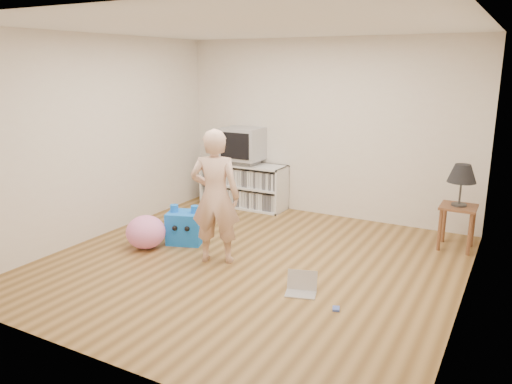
{
  "coord_description": "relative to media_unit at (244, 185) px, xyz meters",
  "views": [
    {
      "loc": [
        2.63,
        -4.66,
        2.23
      ],
      "look_at": [
        -0.15,
        0.4,
        0.74
      ],
      "focal_mm": 35.0,
      "sensor_mm": 36.0,
      "label": 1
    }
  ],
  "objects": [
    {
      "name": "walls",
      "position": [
        1.26,
        -2.04,
        0.95
      ],
      "size": [
        4.52,
        4.52,
        2.6
      ],
      "color": "silver",
      "rests_on": "ground"
    },
    {
      "name": "media_unit",
      "position": [
        0.0,
        0.0,
        0.0
      ],
      "size": [
        1.4,
        0.45,
        0.7
      ],
      "color": "white",
      "rests_on": "ground"
    },
    {
      "name": "laptop",
      "position": [
        2.08,
        -2.44,
        -0.29
      ],
      "size": [
        0.36,
        0.32,
        0.21
      ],
      "rotation": [
        0.0,
        0.0,
        0.29
      ],
      "color": "silver",
      "rests_on": "ground"
    },
    {
      "name": "person",
      "position": [
        0.87,
        -2.15,
        0.42
      ],
      "size": [
        0.66,
        0.55,
        1.54
      ],
      "primitive_type": "imported",
      "rotation": [
        0.0,
        0.0,
        3.5
      ],
      "color": "beige",
      "rests_on": "ground"
    },
    {
      "name": "dvd_deck",
      "position": [
        0.0,
        -0.02,
        0.39
      ],
      "size": [
        0.45,
        0.35,
        0.07
      ],
      "primitive_type": "cube",
      "color": "gray",
      "rests_on": "media_unit"
    },
    {
      "name": "ground",
      "position": [
        1.26,
        -2.04,
        -0.35
      ],
      "size": [
        4.5,
        4.5,
        0.0
      ],
      "primitive_type": "plane",
      "color": "brown",
      "rests_on": "ground"
    },
    {
      "name": "crt_tv",
      "position": [
        0.0,
        -0.02,
        0.67
      ],
      "size": [
        0.6,
        0.53,
        0.5
      ],
      "color": "#A5A5AA",
      "rests_on": "dvd_deck"
    },
    {
      "name": "plush_blue",
      "position": [
        0.19,
        -1.84,
        -0.14
      ],
      "size": [
        0.52,
        0.46,
        0.5
      ],
      "rotation": [
        0.0,
        0.0,
        0.34
      ],
      "color": "#106DF3",
      "rests_on": "ground"
    },
    {
      "name": "playing_cards",
      "position": [
        2.51,
        -2.62,
        -0.34
      ],
      "size": [
        0.09,
        0.11,
        0.02
      ],
      "primitive_type": "cube",
      "rotation": [
        0.0,
        0.0,
        0.32
      ],
      "color": "#4A62C5",
      "rests_on": "ground"
    },
    {
      "name": "side_table",
      "position": [
        3.25,
        -0.39,
        0.07
      ],
      "size": [
        0.42,
        0.42,
        0.55
      ],
      "color": "brown",
      "rests_on": "ground"
    },
    {
      "name": "ceiling",
      "position": [
        1.26,
        -2.04,
        2.25
      ],
      "size": [
        4.5,
        4.5,
        0.01
      ],
      "primitive_type": "cube",
      "color": "white",
      "rests_on": "walls"
    },
    {
      "name": "plush_pink",
      "position": [
        -0.12,
        -2.22,
        -0.14
      ],
      "size": [
        0.64,
        0.64,
        0.41
      ],
      "primitive_type": "ellipsoid",
      "rotation": [
        0.0,
        0.0,
        -0.41
      ],
      "color": "#FF83C8",
      "rests_on": "ground"
    },
    {
      "name": "table_lamp",
      "position": [
        3.25,
        -0.39,
        0.59
      ],
      "size": [
        0.34,
        0.34,
        0.52
      ],
      "color": "#333333",
      "rests_on": "side_table"
    }
  ]
}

